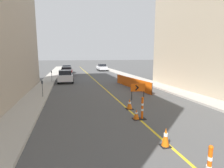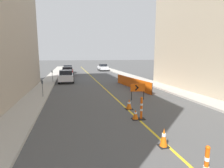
% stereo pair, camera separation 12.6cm
% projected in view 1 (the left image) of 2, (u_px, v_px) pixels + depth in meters
% --- Properties ---
extents(lane_stripe, '(0.12, 59.64, 0.01)m').
position_uv_depth(lane_stripe, '(92.00, 77.00, 27.84)').
color(lane_stripe, gold).
rests_on(lane_stripe, ground_plane).
extents(sidewalk_left, '(1.86, 59.64, 0.16)m').
position_uv_depth(sidewalk_left, '(50.00, 78.00, 26.31)').
color(sidewalk_left, '#ADA89E').
rests_on(sidewalk_left, ground_plane).
extents(sidewalk_right, '(1.86, 59.64, 0.16)m').
position_uv_depth(sidewalk_right, '(129.00, 76.00, 29.34)').
color(sidewalk_right, '#ADA89E').
rests_on(sidewalk_right, ground_plane).
extents(traffic_cone_third, '(0.36, 0.36, 0.74)m').
position_uv_depth(traffic_cone_third, '(166.00, 137.00, 6.54)').
color(traffic_cone_third, black).
rests_on(traffic_cone_third, ground_plane).
extents(traffic_cone_fourth, '(0.39, 0.39, 0.55)m').
position_uv_depth(traffic_cone_fourth, '(136.00, 114.00, 9.39)').
color(traffic_cone_fourth, black).
rests_on(traffic_cone_fourth, ground_plane).
extents(traffic_cone_fifth, '(0.45, 0.45, 0.65)m').
position_uv_depth(traffic_cone_fifth, '(130.00, 104.00, 11.19)').
color(traffic_cone_fifth, black).
rests_on(traffic_cone_fifth, ground_plane).
extents(delineator_post_front, '(0.35, 0.35, 1.11)m').
position_uv_depth(delineator_post_front, '(209.00, 168.00, 4.58)').
color(delineator_post_front, black).
rests_on(delineator_post_front, ground_plane).
extents(delineator_post_rear, '(0.38, 0.38, 1.23)m').
position_uv_depth(delineator_post_rear, '(142.00, 110.00, 9.36)').
color(delineator_post_rear, black).
rests_on(delineator_post_rear, ground_plane).
extents(arrow_barricade_primary, '(1.17, 0.11, 1.27)m').
position_uv_depth(arrow_barricade_primary, '(138.00, 88.00, 13.47)').
color(arrow_barricade_primary, '#EF560C').
rests_on(arrow_barricade_primary, ground_plane).
extents(safety_mesh_fence, '(0.94, 7.87, 1.08)m').
position_uv_depth(safety_mesh_fence, '(131.00, 83.00, 18.75)').
color(safety_mesh_fence, '#EF560C').
rests_on(safety_mesh_fence, ground_plane).
extents(parked_car_curb_near, '(1.93, 4.31, 1.59)m').
position_uv_depth(parked_car_curb_near, '(65.00, 76.00, 22.67)').
color(parked_car_curb_near, silver).
rests_on(parked_car_curb_near, ground_plane).
extents(parked_car_curb_mid, '(1.99, 4.37, 1.59)m').
position_uv_depth(parked_car_curb_mid, '(67.00, 71.00, 29.56)').
color(parked_car_curb_mid, maroon).
rests_on(parked_car_curb_mid, ground_plane).
extents(parked_car_curb_far, '(1.93, 4.31, 1.59)m').
position_uv_depth(parked_car_curb_far, '(67.00, 69.00, 35.25)').
color(parked_car_curb_far, black).
rests_on(parked_car_curb_far, ground_plane).
extents(parked_car_opposite_side, '(1.94, 4.33, 1.59)m').
position_uv_depth(parked_car_opposite_side, '(102.00, 67.00, 40.56)').
color(parked_car_opposite_side, silver).
rests_on(parked_car_opposite_side, ground_plane).
extents(parking_meter_near_curb, '(0.12, 0.11, 1.33)m').
position_uv_depth(parking_meter_near_curb, '(42.00, 85.00, 13.86)').
color(parking_meter_near_curb, '#4C4C51').
rests_on(parking_meter_near_curb, sidewalk_left).
extents(parking_meter_far_curb, '(0.12, 0.11, 1.41)m').
position_uv_depth(parking_meter_far_curb, '(52.00, 74.00, 22.02)').
color(parking_meter_far_curb, '#4C4C51').
rests_on(parking_meter_far_curb, sidewalk_left).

